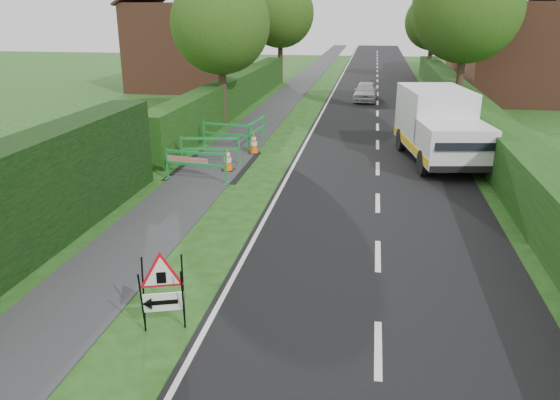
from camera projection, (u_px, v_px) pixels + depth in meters
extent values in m
plane|color=#204112|center=(206.00, 373.00, 8.04)|extent=(120.00, 120.00, 0.00)
cube|color=black|center=(377.00, 83.00, 40.24)|extent=(6.00, 90.00, 0.02)
cube|color=#2D2D30|center=(303.00, 81.00, 41.10)|extent=(2.00, 90.00, 0.02)
cube|color=#14380F|center=(236.00, 110.00, 29.31)|extent=(1.00, 24.00, 1.80)
cube|color=#14380F|center=(478.00, 143.00, 21.92)|extent=(1.20, 50.00, 1.50)
cube|color=brown|center=(191.00, 46.00, 36.64)|extent=(7.00, 7.00, 5.50)
cube|color=brown|center=(529.00, 52.00, 31.48)|extent=(7.00, 7.00, 5.50)
cube|color=brown|center=(498.00, 40.00, 44.36)|extent=(7.00, 7.00, 5.50)
cylinder|color=#2D2116|center=(223.00, 96.00, 25.09)|extent=(0.36, 0.36, 2.62)
sphere|color=#234512|center=(220.00, 24.00, 24.04)|extent=(4.40, 4.40, 4.40)
cylinder|color=#2D2116|center=(459.00, 86.00, 27.03)|extent=(0.36, 0.36, 2.97)
sphere|color=#234512|center=(467.00, 7.00, 25.81)|extent=(5.20, 5.20, 5.20)
cylinder|color=#2D2116|center=(280.00, 63.00, 39.96)|extent=(0.36, 0.36, 2.80)
sphere|color=#234512|center=(280.00, 13.00, 38.83)|extent=(4.80, 4.80, 4.80)
cylinder|color=#2D2116|center=(430.00, 63.00, 42.02)|extent=(0.36, 0.36, 2.45)
sphere|color=#234512|center=(433.00, 22.00, 41.02)|extent=(4.20, 4.20, 4.20)
cylinder|color=black|center=(142.00, 303.00, 8.73)|extent=(0.15, 0.36, 1.20)
cylinder|color=black|center=(144.00, 294.00, 9.02)|extent=(0.15, 0.36, 1.20)
cylinder|color=black|center=(183.00, 300.00, 8.83)|extent=(0.15, 0.36, 1.20)
cylinder|color=black|center=(183.00, 291.00, 9.11)|extent=(0.15, 0.36, 1.20)
cube|color=white|center=(163.00, 302.00, 8.93)|extent=(0.64, 0.23, 0.32)
cube|color=black|center=(163.00, 303.00, 8.91)|extent=(0.45, 0.16, 0.08)
cone|color=black|center=(147.00, 304.00, 8.88)|extent=(0.21, 0.23, 0.19)
cube|color=black|center=(161.00, 278.00, 8.76)|extent=(0.15, 0.06, 0.19)
cube|color=silver|center=(434.00, 116.00, 19.62)|extent=(2.61, 3.66, 2.01)
cube|color=silver|center=(454.00, 143.00, 17.35)|extent=(2.41, 2.48, 1.23)
cube|color=black|center=(466.00, 141.00, 16.27)|extent=(1.85, 0.54, 0.56)
cube|color=yellow|center=(409.00, 144.00, 18.97)|extent=(0.87, 5.09, 0.25)
cube|color=yellow|center=(469.00, 144.00, 18.97)|extent=(0.87, 5.09, 0.25)
cube|color=black|center=(462.00, 169.00, 16.56)|extent=(2.04, 0.46, 0.21)
cylinder|color=black|center=(423.00, 163.00, 17.51)|extent=(0.38, 0.86, 0.83)
cylinder|color=black|center=(482.00, 163.00, 17.51)|extent=(0.38, 0.86, 0.83)
cylinder|color=black|center=(401.00, 140.00, 20.68)|extent=(0.38, 0.86, 0.83)
cylinder|color=black|center=(451.00, 140.00, 20.68)|extent=(0.38, 0.86, 0.83)
cube|color=black|center=(441.00, 172.00, 17.94)|extent=(0.38, 0.38, 0.04)
cone|color=#FF5F08|center=(443.00, 161.00, 17.81)|extent=(0.32, 0.32, 0.75)
cylinder|color=white|center=(443.00, 162.00, 17.82)|extent=(0.25, 0.25, 0.14)
cylinder|color=white|center=(443.00, 156.00, 17.76)|extent=(0.17, 0.17, 0.10)
cube|color=black|center=(462.00, 162.00, 19.13)|extent=(0.38, 0.38, 0.04)
cone|color=#FF5F08|center=(463.00, 151.00, 19.00)|extent=(0.32, 0.32, 0.75)
cylinder|color=white|center=(463.00, 152.00, 19.01)|extent=(0.25, 0.25, 0.14)
cylinder|color=white|center=(464.00, 147.00, 18.95)|extent=(0.17, 0.17, 0.10)
cube|color=black|center=(448.00, 145.00, 21.55)|extent=(0.38, 0.38, 0.04)
cone|color=#FF5F08|center=(449.00, 135.00, 21.42)|extent=(0.32, 0.32, 0.75)
cylinder|color=white|center=(449.00, 136.00, 21.43)|extent=(0.25, 0.25, 0.14)
cylinder|color=white|center=(450.00, 131.00, 21.37)|extent=(0.17, 0.17, 0.10)
cube|color=black|center=(228.00, 170.00, 18.15)|extent=(0.38, 0.38, 0.04)
cone|color=#FF5F08|center=(228.00, 159.00, 18.02)|extent=(0.32, 0.32, 0.75)
cylinder|color=white|center=(228.00, 160.00, 18.03)|extent=(0.25, 0.25, 0.14)
cylinder|color=white|center=(227.00, 154.00, 17.97)|extent=(0.17, 0.17, 0.10)
cube|color=black|center=(254.00, 153.00, 20.36)|extent=(0.38, 0.38, 0.04)
cone|color=#FF5F08|center=(254.00, 143.00, 20.23)|extent=(0.32, 0.32, 0.75)
cylinder|color=white|center=(254.00, 144.00, 20.24)|extent=(0.25, 0.25, 0.14)
cylinder|color=white|center=(254.00, 139.00, 20.18)|extent=(0.17, 0.17, 0.10)
cube|color=#198B39|center=(167.00, 164.00, 17.14)|extent=(0.06, 0.06, 1.00)
cube|color=#198B39|center=(226.00, 169.00, 16.60)|extent=(0.06, 0.06, 1.00)
cube|color=#198B39|center=(195.00, 153.00, 16.73)|extent=(1.99, 0.30, 0.08)
cube|color=#198B39|center=(196.00, 164.00, 16.86)|extent=(1.99, 0.30, 0.08)
cube|color=#198B39|center=(168.00, 178.00, 17.30)|extent=(0.10, 0.35, 0.04)
cube|color=#198B39|center=(227.00, 184.00, 16.76)|extent=(0.10, 0.35, 0.04)
cube|color=#198B39|center=(181.00, 150.00, 18.76)|extent=(0.06, 0.06, 1.00)
cube|color=#198B39|center=(239.00, 151.00, 18.72)|extent=(0.06, 0.06, 1.00)
cube|color=#198B39|center=(210.00, 138.00, 18.60)|extent=(1.99, 0.34, 0.08)
cube|color=#198B39|center=(210.00, 149.00, 18.73)|extent=(1.99, 0.34, 0.08)
cube|color=#198B39|center=(182.00, 164.00, 18.92)|extent=(0.11, 0.35, 0.04)
cube|color=#198B39|center=(240.00, 164.00, 18.88)|extent=(0.11, 0.35, 0.04)
cube|color=#198B39|center=(204.00, 134.00, 21.27)|extent=(0.06, 0.06, 1.00)
cube|color=#198B39|center=(251.00, 138.00, 20.64)|extent=(0.06, 0.06, 1.00)
cube|color=#198B39|center=(227.00, 125.00, 20.82)|extent=(1.98, 0.40, 0.08)
cube|color=#198B39|center=(227.00, 134.00, 20.94)|extent=(1.98, 0.40, 0.08)
cube|color=#198B39|center=(204.00, 146.00, 21.43)|extent=(0.12, 0.36, 0.04)
cube|color=#198B39|center=(252.00, 150.00, 20.80)|extent=(0.12, 0.36, 0.04)
cube|color=#198B39|center=(248.00, 137.00, 20.75)|extent=(0.06, 0.06, 1.00)
cube|color=#198B39|center=(264.00, 127.00, 22.56)|extent=(0.06, 0.06, 1.00)
cube|color=#198B39|center=(257.00, 121.00, 21.52)|extent=(0.28, 1.99, 0.08)
cube|color=#198B39|center=(257.00, 130.00, 21.64)|extent=(0.28, 1.99, 0.08)
cube|color=#198B39|center=(249.00, 149.00, 20.91)|extent=(0.35, 0.10, 0.04)
cube|color=#198B39|center=(264.00, 138.00, 22.72)|extent=(0.35, 0.10, 0.04)
cube|color=red|center=(188.00, 174.00, 17.79)|extent=(1.48, 0.34, 0.25)
imported|color=silver|center=(366.00, 91.00, 31.96)|extent=(1.43, 3.31, 1.11)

